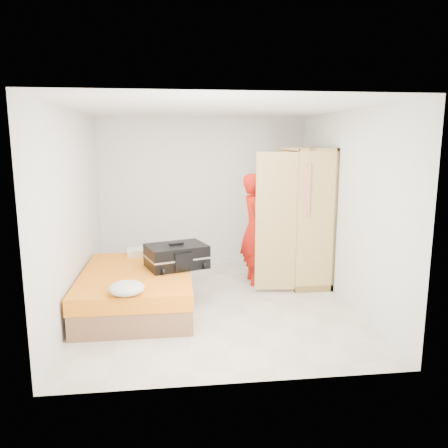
{
  "coord_description": "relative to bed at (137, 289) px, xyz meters",
  "views": [
    {
      "loc": [
        -0.56,
        -5.64,
        2.19
      ],
      "look_at": [
        0.19,
        0.61,
        1.0
      ],
      "focal_mm": 35.0,
      "sensor_mm": 36.0,
      "label": 1
    }
  ],
  "objects": [
    {
      "name": "pillow",
      "position": [
        0.09,
        0.85,
        0.3
      ],
      "size": [
        0.58,
        0.34,
        0.1
      ],
      "primitive_type": "cube",
      "rotation": [
        0.0,
        0.0,
        0.09
      ],
      "color": "silver",
      "rests_on": "bed"
    },
    {
      "name": "round_cushion",
      "position": [
        -0.03,
        -0.9,
        0.32
      ],
      "size": [
        0.4,
        0.4,
        0.15
      ],
      "primitive_type": "ellipsoid",
      "color": "silver",
      "rests_on": "bed"
    },
    {
      "name": "suitcase",
      "position": [
        0.54,
        0.14,
        0.4
      ],
      "size": [
        0.94,
        0.8,
        0.34
      ],
      "rotation": [
        0.0,
        0.0,
        0.33
      ],
      "color": "black",
      "rests_on": "bed"
    },
    {
      "name": "room",
      "position": [
        1.05,
        -0.02,
        1.05
      ],
      "size": [
        4.0,
        4.02,
        2.6
      ],
      "color": "beige",
      "rests_on": "ground"
    },
    {
      "name": "bed",
      "position": [
        0.0,
        0.0,
        0.0
      ],
      "size": [
        1.42,
        2.02,
        0.5
      ],
      "color": "brown",
      "rests_on": "ground"
    },
    {
      "name": "wardrobe",
      "position": [
        2.5,
        0.84,
        0.75
      ],
      "size": [
        1.17,
        1.2,
        2.1
      ],
      "color": "#DBBD6B",
      "rests_on": "ground"
    },
    {
      "name": "person",
      "position": [
        1.75,
        0.87,
        0.61
      ],
      "size": [
        0.45,
        0.65,
        1.71
      ],
      "primitive_type": "imported",
      "rotation": [
        0.0,
        0.0,
        1.63
      ],
      "color": "red",
      "rests_on": "ground"
    }
  ]
}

